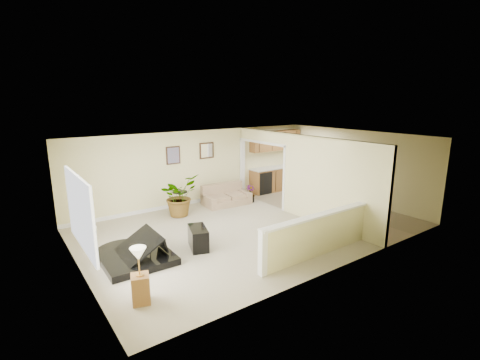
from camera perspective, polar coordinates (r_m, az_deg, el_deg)
floor at (r=9.90m, az=1.99°, el=-7.72°), size 9.00×9.00×0.00m
back_wall at (r=11.98m, az=-6.74°, el=2.12°), size 9.00×0.04×2.50m
front_wall at (r=7.47m, az=16.29°, el=-5.15°), size 9.00×0.04×2.50m
left_wall at (r=7.75m, az=-25.46°, el=-5.26°), size 0.04×6.00×2.50m
right_wall at (r=12.72m, az=18.34°, el=2.18°), size 0.04×6.00×2.50m
ceiling at (r=9.30m, az=2.12°, el=6.81°), size 9.00×6.00×0.04m
kitchen_vinyl at (r=11.98m, az=14.06°, el=-4.34°), size 2.70×6.00×0.01m
interior_partition at (r=10.87m, az=8.77°, el=0.75°), size 0.18×5.99×2.50m
pony_half_wall at (r=8.19m, az=12.42°, el=-8.72°), size 3.42×0.22×1.00m
left_window at (r=7.22m, az=-24.77°, el=-4.82°), size 0.05×2.15×1.45m
wall_art_left at (r=11.45m, az=-10.90°, el=4.00°), size 0.48×0.04×0.58m
wall_mirror at (r=12.01m, az=-5.48°, el=4.84°), size 0.55×0.04×0.55m
kitchen_cabinets at (r=13.65m, az=5.66°, el=1.88°), size 2.36×0.65×2.33m
piano at (r=8.08m, az=-17.18°, el=-8.83°), size 1.77×1.83×1.40m
piano_bench at (r=8.55m, az=-6.88°, el=-9.42°), size 0.62×0.86×0.52m
loveseat at (r=11.92m, az=-2.36°, el=-2.37°), size 1.62×0.99×0.89m
accent_table at (r=11.17m, az=-9.80°, el=-3.09°), size 0.47×0.47×0.68m
palm_plant at (r=10.84m, az=-9.97°, el=-2.58°), size 1.44×1.36×1.27m
small_plant at (r=12.17m, az=1.66°, el=-2.45°), size 0.35×0.35×0.59m
lamp_stand at (r=6.56m, az=-16.09°, el=-15.45°), size 0.39×0.39×1.05m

